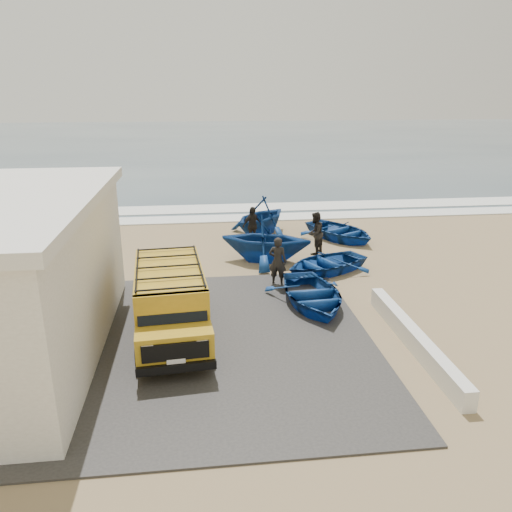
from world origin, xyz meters
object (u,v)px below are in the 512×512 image
boat_mid_left (266,239)px  fisherman_middle (315,233)px  fisherman_front (278,261)px  boat_far_left (261,216)px  fisherman_back (252,226)px  van (171,300)px  boat_mid_right (340,231)px  boat_near_left (312,294)px  boat_near_right (325,263)px  parapet (414,339)px

boat_mid_left → fisherman_middle: 2.36m
fisherman_front → fisherman_middle: 4.05m
boat_far_left → fisherman_back: 1.67m
van → fisherman_back: 9.26m
van → boat_mid_right: 11.75m
boat_near_left → boat_mid_left: 4.73m
van → boat_near_right: 7.43m
boat_far_left → fisherman_front: 6.63m
parapet → boat_near_left: boat_near_left is taller
boat_near_left → fisherman_front: size_ratio=2.09×
boat_near_left → boat_mid_left: (-0.91, 4.61, 0.58)m
boat_near_right → fisherman_middle: (0.11, 2.30, 0.56)m
boat_mid_left → boat_mid_right: (3.94, 2.76, -0.57)m
parapet → boat_near_left: (-2.16, 3.11, 0.12)m
van → boat_near_right: (5.70, 4.69, -0.76)m
fisherman_middle → boat_near_right: bearing=36.3°
boat_near_right → boat_far_left: 5.84m
van → boat_near_right: van is taller
boat_near_left → boat_far_left: size_ratio=1.05×
boat_mid_right → boat_far_left: 3.87m
boat_mid_right → fisherman_front: 6.68m
boat_near_left → fisherman_back: 7.15m
boat_near_left → fisherman_front: 2.19m
boat_mid_left → van: bearing=168.1°
fisherman_middle → boat_mid_left: bearing=-32.0°
van → fisherman_back: size_ratio=2.84×
boat_far_left → fisherman_middle: boat_far_left is taller
fisherman_back → boat_mid_left: bearing=-112.4°
van → fisherman_back: van is taller
boat_mid_right → van: bearing=-158.6°
boat_near_left → fisherman_front: (-0.84, 1.95, 0.51)m
boat_near_right → boat_mid_left: size_ratio=0.95×
fisherman_middle → fisherman_back: 3.02m
fisherman_middle → boat_mid_right: bearing=178.8°
boat_mid_left → fisherman_front: (0.07, -2.65, -0.07)m
boat_mid_right → fisherman_front: size_ratio=2.14×
fisherman_front → fisherman_back: (-0.36, 5.07, -0.02)m
boat_near_left → fisherman_back: size_ratio=2.14×
van → boat_far_left: bearing=64.3°
boat_mid_left → fisherman_back: 2.44m
van → boat_far_left: (3.88, 10.21, -0.18)m
boat_mid_left → fisherman_back: size_ratio=2.09×
boat_near_right → fisherman_front: size_ratio=1.94×
boat_mid_left → boat_far_left: boat_mid_left is taller
boat_mid_left → boat_mid_right: size_ratio=0.96×
van → parapet: bearing=-17.4°
parapet → van: van is taller
fisherman_middle → fisherman_back: size_ratio=1.04×
boat_near_right → van: bearing=-76.1°
fisherman_front → boat_mid_right: bearing=-102.4°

